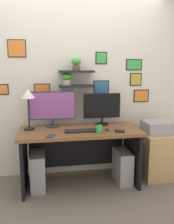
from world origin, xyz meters
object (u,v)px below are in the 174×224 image
Objects in this scene: computer_mouse at (107,129)px; computer_tower_right at (122,166)px; pen_cup at (99,129)px; desk at (79,144)px; desk_lamp at (28,98)px; keyboard at (83,131)px; printer at (158,127)px; monitor_left at (52,107)px; scissors_tray at (120,131)px; drawer_cabinet at (156,155)px; monitor_right at (102,108)px; computer_tower_left at (38,171)px; cell_phone at (51,136)px.

computer_tower_right is at bearing 18.55° from computer_mouse.
pen_cup is at bearing -135.16° from computer_mouse.
desk_lamp is at bearing 176.14° from desk.
keyboard is 1.16× the size of printer.
desk_lamp is (-0.30, -0.12, 0.15)m from monitor_left.
scissors_tray reaches higher than drawer_cabinet.
desk_lamp reaches higher than monitor_right.
desk_lamp is at bearing 174.60° from computer_tower_right.
drawer_cabinet is 0.40m from printer.
scissors_tray is 0.28× the size of computer_tower_right.
printer is at bearing 8.82° from keyboard.
computer_tower_right is (1.12, -0.02, -0.01)m from computer_tower_left.
drawer_cabinet is 1.46× the size of computer_tower_right.
desk is 3.00× the size of monitor_right.
drawer_cabinet is (1.09, 0.01, -0.22)m from desk.
drawer_cabinet is (1.73, -0.03, -0.85)m from desk_lamp.
printer is at bearing -11.63° from monitor_right.
monitor_left is at bearing 165.51° from computer_tower_right.
keyboard is 0.84× the size of desk_lamp.
printer is 0.87× the size of computer_tower_right.
monitor_right reaches higher than pen_cup.
computer_tower_left is (-0.88, -0.21, -0.76)m from monitor_right.
computer_tower_right is (0.24, -0.24, -0.77)m from monitor_right.
computer_tower_right is (0.55, 0.09, -0.54)m from keyboard.
monitor_right is 1.11× the size of computer_tower_left.
cell_phone is 1.50m from printer.
pen_cup is 0.22× the size of computer_tower_left.
desk_lamp is at bearing 158.82° from pen_cup.
keyboard is 4.40× the size of pen_cup.
computer_tower_right is at bearing -44.92° from monitor_right.
keyboard is 0.78m from computer_tower_left.
computer_mouse reaches higher than keyboard.
desk reaches higher than drawer_cabinet.
desk_lamp is 0.59m from cell_phone.
printer is (0.00, 0.00, 0.40)m from drawer_cabinet.
monitor_right reaches higher than scissors_tray.
monitor_left is 0.68m from monitor_right.
keyboard is 1.18m from drawer_cabinet.
scissors_tray is at bearing -37.02° from computer_mouse.
monitor_left reaches higher than computer_tower_right.
scissors_tray is (0.14, -0.10, -0.00)m from computer_mouse.
monitor_left is 4.38× the size of cell_phone.
cell_phone is 0.37× the size of printer.
pen_cup reaches higher than computer_mouse.
drawer_cabinet is at bearing 22.71° from scissors_tray.
pen_cup reaches higher than computer_tower_right.
desk is at bearing -25.93° from monitor_left.
computer_tower_left is (-0.56, 0.11, -0.53)m from keyboard.
drawer_cabinet is at bearing -1.15° from desk_lamp.
desk is 0.43m from computer_mouse.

